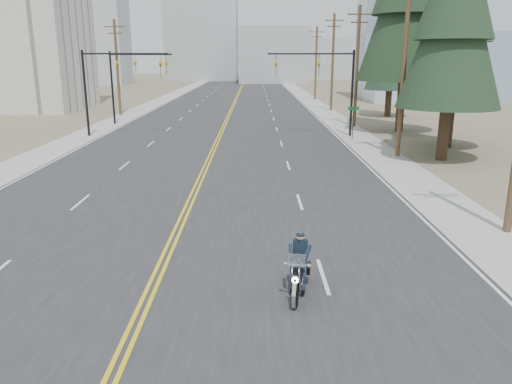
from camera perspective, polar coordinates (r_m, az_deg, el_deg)
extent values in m
plane|color=#776D56|center=(12.07, -14.93, -17.39)|extent=(400.00, 400.00, 0.00)
cube|color=#303033|center=(80.12, -2.32, 10.52)|extent=(20.00, 200.00, 0.01)
cube|color=#A5A5A0|center=(81.36, -10.57, 10.35)|extent=(3.00, 200.00, 0.01)
cube|color=#A5A5A0|center=(80.53, 6.03, 10.47)|extent=(3.00, 200.00, 0.01)
cylinder|color=black|center=(44.17, -18.90, 10.56)|extent=(0.20, 0.20, 7.00)
cylinder|color=black|center=(43.10, -14.71, 15.04)|extent=(7.00, 0.14, 0.14)
imported|color=#BF8C0C|center=(43.27, -15.57, 14.12)|extent=(0.21, 0.26, 1.30)
imported|color=#BF8C0C|center=(42.51, -10.87, 14.39)|extent=(0.21, 0.26, 1.30)
cylinder|color=black|center=(42.68, 10.91, 10.96)|extent=(0.20, 0.20, 7.00)
cylinder|color=black|center=(42.06, 6.28, 15.44)|extent=(7.00, 0.14, 0.14)
imported|color=#BF8C0C|center=(42.15, 7.23, 14.53)|extent=(0.21, 0.26, 1.30)
imported|color=#BF8C0C|center=(41.85, 2.31, 14.63)|extent=(0.21, 0.26, 1.30)
cylinder|color=black|center=(51.81, -16.11, 11.33)|extent=(0.20, 0.20, 7.00)
cylinder|color=black|center=(51.00, -13.02, 15.08)|extent=(6.00, 0.14, 0.14)
imported|color=#BF8C0C|center=(51.13, -13.65, 14.31)|extent=(0.21, 0.26, 1.30)
imported|color=#BF8C0C|center=(50.54, -10.23, 14.49)|extent=(0.21, 0.26, 1.30)
cylinder|color=black|center=(40.90, 11.01, 7.68)|extent=(0.06, 0.06, 2.60)
cube|color=#0C5926|center=(40.77, 11.09, 9.35)|extent=(0.90, 0.03, 0.25)
cylinder|color=brown|center=(34.19, 16.53, 13.44)|extent=(0.30, 0.30, 11.50)
cylinder|color=brown|center=(48.77, 11.46, 13.77)|extent=(0.30, 0.30, 11.00)
cube|color=brown|center=(48.91, 11.77, 19.27)|extent=(2.20, 0.12, 0.12)
cube|color=brown|center=(48.86, 11.72, 18.46)|extent=(1.60, 0.12, 0.12)
cylinder|color=brown|center=(63.54, 8.75, 14.36)|extent=(0.30, 0.30, 11.50)
cube|color=brown|center=(63.68, 8.94, 18.81)|extent=(2.20, 0.12, 0.12)
cube|color=brown|center=(63.64, 8.91, 18.18)|extent=(1.60, 0.12, 0.12)
cylinder|color=brown|center=(80.39, 6.87, 14.36)|extent=(0.30, 0.30, 11.00)
cube|color=brown|center=(80.48, 6.98, 17.71)|extent=(2.20, 0.12, 0.12)
cube|color=brown|center=(80.45, 6.96, 17.21)|extent=(1.60, 0.12, 0.12)
cylinder|color=brown|center=(59.85, -15.56, 13.48)|extent=(0.30, 0.30, 10.50)
cube|color=brown|center=(59.93, -15.88, 17.72)|extent=(2.20, 0.12, 0.12)
cube|color=brown|center=(59.90, -15.83, 17.06)|extent=(1.60, 0.12, 0.12)
cube|color=#9EB5CC|center=(85.02, 20.71, 16.61)|extent=(24.00, 16.00, 20.00)
cube|color=#B7BCC6|center=(130.53, -17.82, 16.43)|extent=(14.00, 12.00, 22.00)
cube|color=#ADB2B7|center=(134.91, 2.05, 15.35)|extent=(18.00, 14.00, 14.00)
cube|color=#B7BCC6|center=(125.44, 17.68, 15.61)|extent=(16.00, 12.00, 18.00)
cube|color=#ADB2B7|center=(150.70, -6.15, 17.53)|extent=(20.00, 15.00, 26.00)
cube|color=#B7BCC6|center=(161.33, 7.95, 14.82)|extent=(14.00, 14.00, 12.00)
cube|color=#ADB2B7|center=(149.51, -21.66, 14.69)|extent=(12.00, 12.00, 16.00)
cylinder|color=#382619|center=(34.21, 20.63, 6.22)|extent=(0.65, 0.65, 3.34)
cone|color=black|center=(33.94, 21.71, 17.43)|extent=(6.32, 6.32, 10.03)
cylinder|color=#382619|center=(39.28, 21.14, 7.20)|extent=(0.73, 0.73, 3.34)
cone|color=#1B341A|center=(39.05, 22.10, 16.93)|extent=(6.26, 6.26, 10.02)
cylinder|color=#382619|center=(46.58, 16.18, 9.39)|extent=(0.78, 0.78, 4.45)
cylinder|color=#382619|center=(58.61, 14.87, 9.81)|extent=(0.69, 0.69, 2.97)
cone|color=#193220|center=(58.41, 15.28, 15.61)|extent=(5.55, 5.55, 8.91)
cone|color=#193220|center=(58.51, 15.45, 18.08)|extent=(4.16, 4.16, 6.69)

